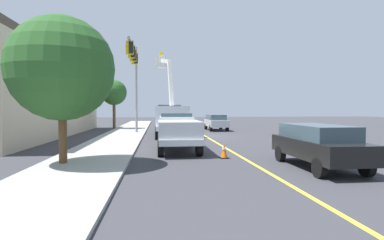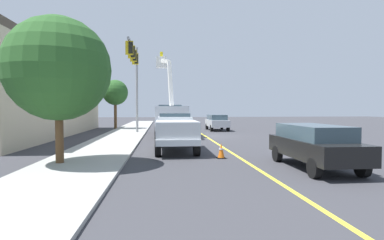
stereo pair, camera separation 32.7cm
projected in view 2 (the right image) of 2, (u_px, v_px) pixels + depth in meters
ground at (206, 136)px, 25.46m from camera, size 120.00×120.00×0.00m
sidewalk_far_side at (121, 136)px, 24.76m from camera, size 60.05×4.62×0.12m
lane_centre_stripe at (206, 136)px, 25.45m from camera, size 50.00×1.01×0.01m
utility_bucket_truck at (171, 117)px, 25.81m from camera, size 8.24×2.70×7.24m
service_pickup_truck at (176, 131)px, 16.53m from camera, size 5.63×2.27×2.06m
passing_minivan at (217, 121)px, 32.62m from camera, size 4.83×2.02×1.69m
trailing_sedan at (314, 143)px, 11.80m from camera, size 4.83×2.02×1.69m
traffic_cone_leading at (221, 151)px, 14.15m from camera, size 0.40×0.40×0.71m
traffic_cone_mid_front at (191, 129)px, 29.62m from camera, size 0.40×0.40×0.75m
traffic_signal_mast at (135, 68)px, 25.99m from camera, size 7.42×0.64×8.11m
commercial_building_backdrop at (19, 95)px, 25.50m from camera, size 22.84×8.77×6.95m
street_tree_left at (58, 69)px, 12.19m from camera, size 4.20×4.20×6.04m
street_tree_right at (115, 93)px, 33.87m from camera, size 2.84×2.84×5.58m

